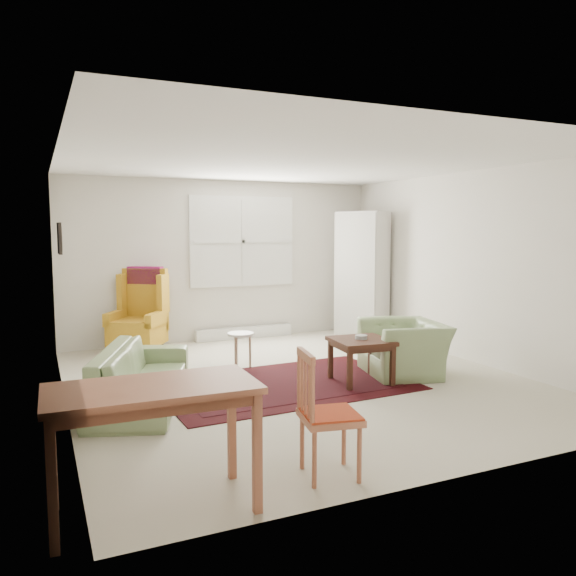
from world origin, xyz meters
name	(u,v)px	position (x,y,z in m)	size (l,w,h in m)	color
room	(293,271)	(0.02, 0.21, 1.26)	(5.04, 5.54, 2.51)	beige
rug	(284,384)	(-0.22, -0.09, 0.01)	(2.76, 1.77, 0.03)	black
sofa	(141,365)	(-1.79, -0.07, 0.39)	(1.92, 0.75, 0.78)	gray
armchair	(404,343)	(1.28, -0.25, 0.38)	(0.98, 0.86, 0.77)	gray
wingback_chair	(137,310)	(-1.43, 2.35, 0.60)	(0.69, 0.73, 1.20)	#BD881D
coffee_table	(361,361)	(0.61, -0.36, 0.26)	(0.62, 0.62, 0.51)	#3A1C11
stool	(241,350)	(-0.39, 0.89, 0.22)	(0.33, 0.33, 0.45)	white
cabinet	(362,274)	(2.10, 2.04, 1.01)	(0.43, 0.81, 2.02)	silver
desk	(154,449)	(-2.10, -2.35, 0.40)	(1.26, 0.63, 0.80)	#AC6445
desk_chair	(330,414)	(-0.87, -2.35, 0.45)	(0.40, 0.40, 0.91)	#AC6445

